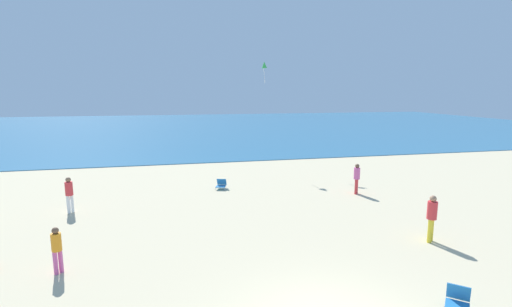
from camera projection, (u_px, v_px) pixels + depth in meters
The scene contains 9 objects.
ground_plane at pixel (247, 205), 18.08m from camera, with size 120.00×120.00×0.00m, color beige.
ocean_water at pixel (195, 127), 57.56m from camera, with size 120.00×60.00×0.05m, color teal.
beach_chair_far_right at pixel (221, 184), 21.01m from camera, with size 0.71×0.79×0.56m.
beach_chair_far_left at pixel (458, 300), 9.36m from camera, with size 0.85×0.86×0.63m.
person_0 at pixel (57, 247), 11.15m from camera, with size 0.41×0.41×1.47m.
person_1 at pixel (69, 192), 16.74m from camera, with size 0.47×0.47×1.67m.
person_3 at pixel (357, 177), 19.89m from camera, with size 0.46×0.46×1.65m.
person_4 at pixel (432, 215), 13.49m from camera, with size 0.49×0.49×1.77m.
kite_green at pixel (264, 65), 25.89m from camera, with size 0.55×0.54×1.52m.
Camera 1 is at (-3.39, -7.08, 5.50)m, focal length 25.91 mm.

